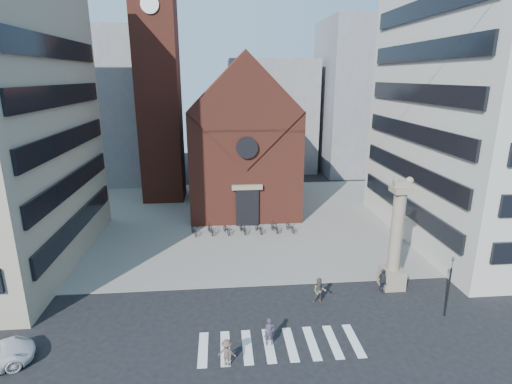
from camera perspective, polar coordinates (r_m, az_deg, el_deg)
ground at (r=27.92m, az=1.29°, el=-17.34°), size 120.00×120.00×0.00m
piazza at (r=44.92m, az=-1.43°, el=-3.83°), size 46.00×30.00×0.05m
zebra_crossing at (r=25.56m, az=3.41°, el=-20.95°), size 10.20×3.20×0.01m
church at (r=48.79m, az=-1.97°, el=7.45°), size 12.00×16.65×18.00m
campanile at (r=51.62m, az=-13.88°, el=16.13°), size 5.50×5.50×31.20m
bg_block_left at (r=65.58m, az=-20.90°, el=11.33°), size 16.00×14.00×22.00m
bg_block_mid at (r=68.96m, az=2.12°, el=10.88°), size 14.00×12.00×18.00m
bg_block_right at (r=69.72m, az=15.98°, el=12.82°), size 16.00×14.00×24.00m
lion_column at (r=31.41m, az=19.29°, el=-7.16°), size 1.63×1.60×8.68m
traffic_light at (r=29.63m, az=25.85°, el=-11.88°), size 0.13×0.16×4.30m
pedestrian_0 at (r=25.05m, az=1.95°, el=-19.35°), size 0.64×0.42×1.74m
pedestrian_1 at (r=29.12m, az=9.05°, el=-13.81°), size 1.05×0.89×1.92m
pedestrian_2 at (r=31.56m, az=17.63°, el=-12.00°), size 0.49×1.09×1.84m
pedestrian_3 at (r=23.74m, az=-4.17°, el=-21.92°), size 1.12×0.79×1.59m
scooter_0 at (r=40.74m, az=-8.84°, el=-5.40°), size 1.22×2.01×1.00m
scooter_1 at (r=40.64m, az=-6.53°, el=-5.28°), size 1.07×1.91×1.11m
scooter_2 at (r=40.64m, az=-4.21°, el=-5.29°), size 1.22×2.01×1.00m
scooter_3 at (r=40.68m, az=-1.90°, el=-5.16°), size 1.07×1.91×1.11m
scooter_4 at (r=40.81m, az=0.40°, el=-5.16°), size 1.22×2.01×1.00m
scooter_5 at (r=40.97m, az=2.69°, el=-5.00°), size 1.07×1.91×1.11m
scooter_6 at (r=41.24m, az=4.95°, el=-4.99°), size 1.22×2.01×1.00m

